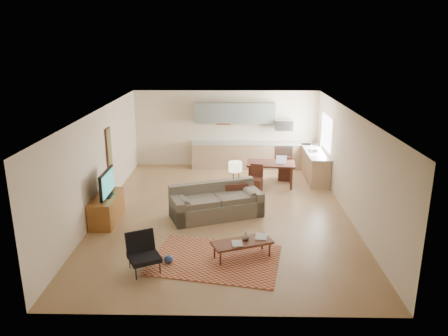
{
  "coord_description": "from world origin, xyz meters",
  "views": [
    {
      "loc": [
        0.22,
        -10.79,
        4.49
      ],
      "look_at": [
        0.0,
        0.3,
        1.15
      ],
      "focal_mm": 35.0,
      "sensor_mm": 36.0,
      "label": 1
    }
  ],
  "objects_px": {
    "coffee_table": "(242,249)",
    "armchair": "(144,254)",
    "console_table": "(235,195)",
    "dining_table": "(270,174)",
    "sofa": "(216,201)",
    "tv_credenza": "(107,209)"
  },
  "relations": [
    {
      "from": "console_table",
      "to": "sofa",
      "type": "bearing_deg",
      "value": -141.57
    },
    {
      "from": "tv_credenza",
      "to": "console_table",
      "type": "distance_m",
      "value": 3.39
    },
    {
      "from": "tv_credenza",
      "to": "sofa",
      "type": "bearing_deg",
      "value": 7.0
    },
    {
      "from": "dining_table",
      "to": "coffee_table",
      "type": "bearing_deg",
      "value": -96.22
    },
    {
      "from": "tv_credenza",
      "to": "coffee_table",
      "type": "bearing_deg",
      "value": -28.98
    },
    {
      "from": "sofa",
      "to": "tv_credenza",
      "type": "bearing_deg",
      "value": 166.33
    },
    {
      "from": "sofa",
      "to": "armchair",
      "type": "xyz_separation_m",
      "value": [
        -1.33,
        -2.81,
        -0.04
      ]
    },
    {
      "from": "armchair",
      "to": "coffee_table",
      "type": "bearing_deg",
      "value": -10.09
    },
    {
      "from": "coffee_table",
      "to": "armchair",
      "type": "distance_m",
      "value": 2.05
    },
    {
      "from": "coffee_table",
      "to": "console_table",
      "type": "bearing_deg",
      "value": 71.03
    },
    {
      "from": "armchair",
      "to": "tv_credenza",
      "type": "height_order",
      "value": "armchair"
    },
    {
      "from": "armchair",
      "to": "tv_credenza",
      "type": "relative_size",
      "value": 0.53
    },
    {
      "from": "tv_credenza",
      "to": "dining_table",
      "type": "relative_size",
      "value": 0.98
    },
    {
      "from": "sofa",
      "to": "armchair",
      "type": "distance_m",
      "value": 3.11
    },
    {
      "from": "console_table",
      "to": "dining_table",
      "type": "distance_m",
      "value": 2.19
    },
    {
      "from": "coffee_table",
      "to": "tv_credenza",
      "type": "relative_size",
      "value": 0.88
    },
    {
      "from": "coffee_table",
      "to": "dining_table",
      "type": "height_order",
      "value": "dining_table"
    },
    {
      "from": "coffee_table",
      "to": "dining_table",
      "type": "relative_size",
      "value": 0.86
    },
    {
      "from": "coffee_table",
      "to": "armchair",
      "type": "bearing_deg",
      "value": 175.23
    },
    {
      "from": "coffee_table",
      "to": "console_table",
      "type": "xyz_separation_m",
      "value": [
        -0.14,
        2.82,
        0.18
      ]
    },
    {
      "from": "armchair",
      "to": "dining_table",
      "type": "xyz_separation_m",
      "value": [
        2.93,
        5.3,
        -0.01
      ]
    },
    {
      "from": "sofa",
      "to": "armchair",
      "type": "height_order",
      "value": "sofa"
    }
  ]
}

